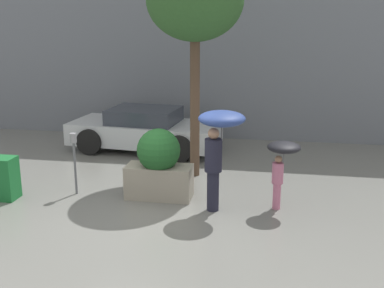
{
  "coord_description": "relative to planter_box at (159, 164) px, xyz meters",
  "views": [
    {
      "loc": [
        2.54,
        -8.24,
        3.71
      ],
      "look_at": [
        0.8,
        1.6,
        1.05
      ],
      "focal_mm": 45.0,
      "sensor_mm": 36.0,
      "label": 1
    }
  ],
  "objects": [
    {
      "name": "person_child",
      "position": [
        2.5,
        -0.22,
        0.34
      ],
      "size": [
        0.64,
        0.64,
        1.38
      ],
      "rotation": [
        0.0,
        0.0,
        -0.39
      ],
      "color": "#B76684",
      "rests_on": "ground"
    },
    {
      "name": "parked_car_near",
      "position": [
        -1.3,
        3.6,
        -0.15
      ],
      "size": [
        4.33,
        2.28,
        1.21
      ],
      "rotation": [
        0.0,
        0.0,
        1.47
      ],
      "color": "#B7BCC1",
      "rests_on": "ground"
    },
    {
      "name": "parking_meter",
      "position": [
        -1.81,
        -0.09,
        0.23
      ],
      "size": [
        0.14,
        0.14,
        1.34
      ],
      "color": "#595B60",
      "rests_on": "ground"
    },
    {
      "name": "building_facade",
      "position": [
        -0.2,
        5.46,
        2.27
      ],
      "size": [
        18.0,
        0.3,
        6.0
      ],
      "color": "slate",
      "rests_on": "ground"
    },
    {
      "name": "street_tree",
      "position": [
        0.48,
        1.61,
        3.29
      ],
      "size": [
        2.17,
        2.17,
        5.0
      ],
      "color": "brown",
      "rests_on": "ground"
    },
    {
      "name": "planter_box",
      "position": [
        0.0,
        0.0,
        0.0
      ],
      "size": [
        1.38,
        0.9,
        1.49
      ],
      "color": "gray",
      "rests_on": "ground"
    },
    {
      "name": "newspaper_box",
      "position": [
        -3.16,
        -0.62,
        -0.28
      ],
      "size": [
        0.5,
        0.44,
        0.9
      ],
      "color": "#19662D",
      "rests_on": "ground"
    },
    {
      "name": "ground_plane",
      "position": [
        -0.2,
        -1.04,
        -0.73
      ],
      "size": [
        40.0,
        40.0,
        0.0
      ],
      "primitive_type": "plane",
      "color": "slate"
    },
    {
      "name": "person_adult",
      "position": [
        1.3,
        -0.47,
        0.78
      ],
      "size": [
        0.9,
        0.9,
        1.99
      ],
      "rotation": [
        0.0,
        0.0,
        0.16
      ],
      "color": "#1E1E2D",
      "rests_on": "ground"
    }
  ]
}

